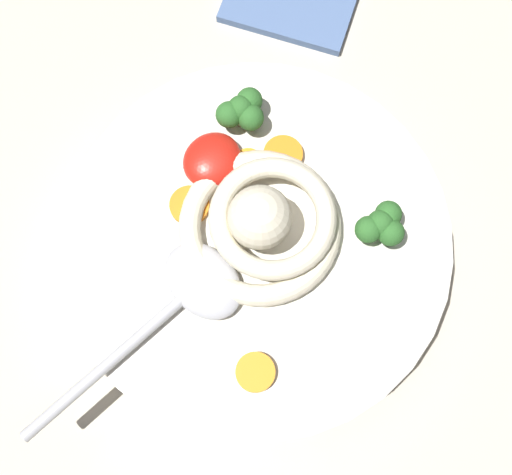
# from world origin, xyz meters

# --- Properties ---
(table_slab) EXTENTS (1.21, 1.21, 0.03)m
(table_slab) POSITION_xyz_m (0.00, 0.00, 0.01)
(table_slab) COLOR #BCB29E
(table_slab) RESTS_ON ground
(soup_bowl) EXTENTS (0.27, 0.27, 0.05)m
(soup_bowl) POSITION_xyz_m (-0.03, 0.02, 0.05)
(soup_bowl) COLOR silver
(soup_bowl) RESTS_ON table_slab
(noodle_pile) EXTENTS (0.12, 0.12, 0.05)m
(noodle_pile) POSITION_xyz_m (-0.02, 0.02, 0.10)
(noodle_pile) COLOR beige
(noodle_pile) RESTS_ON soup_bowl
(soup_spoon) EXTENTS (0.17, 0.06, 0.02)m
(soup_spoon) POSITION_xyz_m (-0.09, 0.03, 0.09)
(soup_spoon) COLOR #B7B7BC
(soup_spoon) RESTS_ON soup_bowl
(chili_sauce_dollop) EXTENTS (0.04, 0.04, 0.02)m
(chili_sauce_dollop) POSITION_xyz_m (-0.01, 0.08, 0.09)
(chili_sauce_dollop) COLOR red
(chili_sauce_dollop) RESTS_ON soup_bowl
(broccoli_floret_beside_noodles) EXTENTS (0.04, 0.03, 0.03)m
(broccoli_floret_beside_noodles) POSITION_xyz_m (0.03, -0.04, 0.10)
(broccoli_floret_beside_noodles) COLOR #7A9E60
(broccoli_floret_beside_noodles) RESTS_ON soup_bowl
(broccoli_floret_left) EXTENTS (0.04, 0.03, 0.03)m
(broccoli_floret_left) POSITION_xyz_m (0.03, 0.09, 0.10)
(broccoli_floret_left) COLOR #7A9E60
(broccoli_floret_left) RESTS_ON soup_bowl
(carrot_slice_near_spoon) EXTENTS (0.03, 0.03, 0.01)m
(carrot_slice_near_spoon) POSITION_xyz_m (-0.04, 0.07, 0.08)
(carrot_slice_near_spoon) COLOR orange
(carrot_slice_near_spoon) RESTS_ON soup_bowl
(carrot_slice_center) EXTENTS (0.03, 0.03, 0.01)m
(carrot_slice_center) POSITION_xyz_m (0.03, 0.05, 0.08)
(carrot_slice_center) COLOR orange
(carrot_slice_center) RESTS_ON soup_bowl
(carrot_slice_far) EXTENTS (0.02, 0.02, 0.00)m
(carrot_slice_far) POSITION_xyz_m (0.01, 0.06, 0.08)
(carrot_slice_far) COLOR orange
(carrot_slice_far) RESTS_ON soup_bowl
(carrot_slice_beside_chili) EXTENTS (0.03, 0.03, 0.01)m
(carrot_slice_beside_chili) POSITION_xyz_m (-0.10, -0.04, 0.08)
(carrot_slice_beside_chili) COLOR orange
(carrot_slice_beside_chili) RESTS_ON soup_bowl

